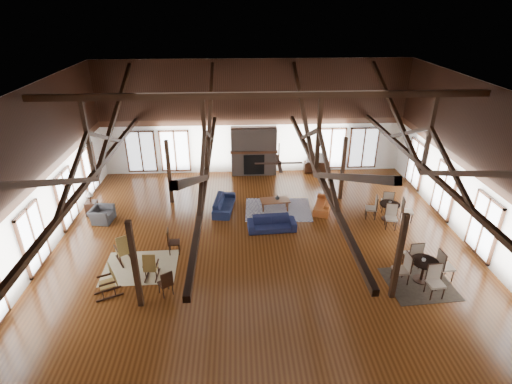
{
  "coord_description": "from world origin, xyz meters",
  "views": [
    {
      "loc": [
        -0.87,
        -13.37,
        8.72
      ],
      "look_at": [
        -0.16,
        1.0,
        1.66
      ],
      "focal_mm": 28.0,
      "sensor_mm": 36.0,
      "label": 1
    }
  ],
  "objects_px": {
    "sofa_navy_left": "(224,204)",
    "tv_console": "(315,167)",
    "sofa_orange": "(323,204)",
    "cafe_table_near": "(424,267)",
    "armchair": "(102,215)",
    "coffee_table": "(275,201)",
    "sofa_navy_front": "(272,224)",
    "cafe_table_far": "(389,209)"
  },
  "relations": [
    {
      "from": "sofa_navy_left",
      "to": "tv_console",
      "type": "bearing_deg",
      "value": -42.36
    },
    {
      "from": "sofa_orange",
      "to": "cafe_table_near",
      "type": "relative_size",
      "value": 0.82
    },
    {
      "from": "cafe_table_near",
      "to": "sofa_orange",
      "type": "bearing_deg",
      "value": 114.31
    },
    {
      "from": "sofa_navy_left",
      "to": "armchair",
      "type": "bearing_deg",
      "value": 105.72
    },
    {
      "from": "coffee_table",
      "to": "armchair",
      "type": "distance_m",
      "value": 7.55
    },
    {
      "from": "tv_console",
      "to": "armchair",
      "type": "bearing_deg",
      "value": -154.19
    },
    {
      "from": "sofa_navy_left",
      "to": "sofa_orange",
      "type": "relative_size",
      "value": 1.15
    },
    {
      "from": "coffee_table",
      "to": "armchair",
      "type": "relative_size",
      "value": 1.41
    },
    {
      "from": "sofa_navy_left",
      "to": "cafe_table_near",
      "type": "bearing_deg",
      "value": -120.65
    },
    {
      "from": "sofa_orange",
      "to": "tv_console",
      "type": "bearing_deg",
      "value": -167.5
    },
    {
      "from": "sofa_navy_front",
      "to": "tv_console",
      "type": "height_order",
      "value": "tv_console"
    },
    {
      "from": "sofa_navy_front",
      "to": "cafe_table_far",
      "type": "height_order",
      "value": "cafe_table_far"
    },
    {
      "from": "sofa_orange",
      "to": "coffee_table",
      "type": "bearing_deg",
      "value": -73.37
    },
    {
      "from": "cafe_table_near",
      "to": "tv_console",
      "type": "bearing_deg",
      "value": 101.49
    },
    {
      "from": "coffee_table",
      "to": "cafe_table_far",
      "type": "bearing_deg",
      "value": -19.55
    },
    {
      "from": "sofa_orange",
      "to": "cafe_table_near",
      "type": "bearing_deg",
      "value": 42.49
    },
    {
      "from": "coffee_table",
      "to": "cafe_table_far",
      "type": "xyz_separation_m",
      "value": [
        4.83,
        -1.12,
        0.08
      ]
    },
    {
      "from": "sofa_navy_front",
      "to": "sofa_orange",
      "type": "relative_size",
      "value": 1.13
    },
    {
      "from": "cafe_table_near",
      "to": "sofa_navy_left",
      "type": "bearing_deg",
      "value": 141.88
    },
    {
      "from": "sofa_navy_left",
      "to": "sofa_orange",
      "type": "bearing_deg",
      "value": -84.37
    },
    {
      "from": "cafe_table_near",
      "to": "tv_console",
      "type": "distance_m",
      "value": 9.69
    },
    {
      "from": "sofa_navy_left",
      "to": "coffee_table",
      "type": "bearing_deg",
      "value": -84.63
    },
    {
      "from": "cafe_table_near",
      "to": "tv_console",
      "type": "height_order",
      "value": "cafe_table_near"
    },
    {
      "from": "sofa_navy_left",
      "to": "cafe_table_near",
      "type": "height_order",
      "value": "cafe_table_near"
    },
    {
      "from": "tv_console",
      "to": "cafe_table_near",
      "type": "bearing_deg",
      "value": -78.51
    },
    {
      "from": "cafe_table_far",
      "to": "tv_console",
      "type": "height_order",
      "value": "cafe_table_far"
    },
    {
      "from": "coffee_table",
      "to": "sofa_orange",
      "type": "bearing_deg",
      "value": -8.02
    },
    {
      "from": "sofa_orange",
      "to": "armchair",
      "type": "relative_size",
      "value": 1.81
    },
    {
      "from": "sofa_navy_front",
      "to": "cafe_table_near",
      "type": "bearing_deg",
      "value": -40.14
    },
    {
      "from": "sofa_navy_front",
      "to": "cafe_table_near",
      "type": "xyz_separation_m",
      "value": [
        4.82,
        -3.54,
        0.26
      ]
    },
    {
      "from": "sofa_navy_left",
      "to": "coffee_table",
      "type": "relative_size",
      "value": 1.47
    },
    {
      "from": "sofa_navy_left",
      "to": "tv_console",
      "type": "distance_m",
      "value": 6.41
    },
    {
      "from": "sofa_navy_left",
      "to": "coffee_table",
      "type": "xyz_separation_m",
      "value": [
        2.3,
        -0.08,
        0.15
      ]
    },
    {
      "from": "armchair",
      "to": "coffee_table",
      "type": "bearing_deg",
      "value": -77.75
    },
    {
      "from": "sofa_navy_front",
      "to": "cafe_table_far",
      "type": "relative_size",
      "value": 0.97
    },
    {
      "from": "coffee_table",
      "to": "armchair",
      "type": "bearing_deg",
      "value": 178.63
    },
    {
      "from": "cafe_table_near",
      "to": "tv_console",
      "type": "relative_size",
      "value": 1.79
    },
    {
      "from": "sofa_navy_left",
      "to": "cafe_table_near",
      "type": "xyz_separation_m",
      "value": [
        6.83,
        -5.36,
        0.26
      ]
    },
    {
      "from": "sofa_navy_front",
      "to": "coffee_table",
      "type": "height_order",
      "value": "sofa_navy_front"
    },
    {
      "from": "cafe_table_far",
      "to": "sofa_navy_front",
      "type": "bearing_deg",
      "value": -173.13
    },
    {
      "from": "sofa_orange",
      "to": "sofa_navy_front",
      "type": "bearing_deg",
      "value": -37.55
    },
    {
      "from": "tv_console",
      "to": "sofa_navy_left",
      "type": "bearing_deg",
      "value": -139.84
    }
  ]
}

